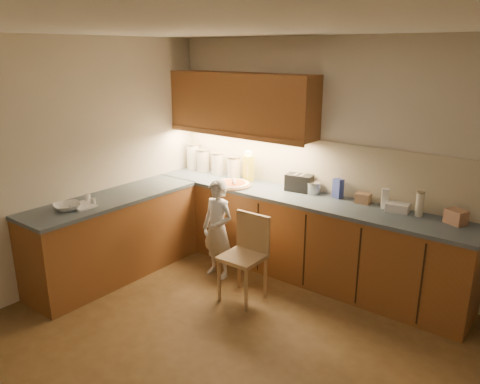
{
  "coord_description": "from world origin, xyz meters",
  "views": [
    {
      "loc": [
        2.13,
        -2.56,
        2.45
      ],
      "look_at": [
        -0.8,
        1.2,
        1.0
      ],
      "focal_mm": 35.0,
      "sensor_mm": 36.0,
      "label": 1
    }
  ],
  "objects": [
    {
      "name": "card_box_a",
      "position": [
        0.3,
        1.88,
        0.97
      ],
      "size": [
        0.16,
        0.12,
        0.11
      ],
      "primitive_type": "cube",
      "rotation": [
        0.0,
        0.0,
        0.07
      ],
      "color": "tan",
      "rests_on": "l_counter"
    },
    {
      "name": "pizza_on_board",
      "position": [
        -1.19,
        1.55,
        0.94
      ],
      "size": [
        0.45,
        0.45,
        0.18
      ],
      "rotation": [
        0.0,
        0.0,
        -0.02
      ],
      "color": "#A17950",
      "rests_on": "l_counter"
    },
    {
      "name": "card_box_b",
      "position": [
        1.22,
        1.83,
        0.99
      ],
      "size": [
        0.21,
        0.19,
        0.13
      ],
      "primitive_type": "cube",
      "rotation": [
        0.0,
        0.0,
        -0.42
      ],
      "color": "tan",
      "rests_on": "l_counter"
    },
    {
      "name": "spice_jar_b",
      "position": [
        -1.88,
        0.12,
        0.96
      ],
      "size": [
        0.06,
        0.06,
        0.07
      ],
      "primitive_type": "cylinder",
      "rotation": [
        0.0,
        0.0,
        0.19
      ],
      "color": "silver",
      "rests_on": "l_counter"
    },
    {
      "name": "l_counter",
      "position": [
        -0.92,
        1.25,
        0.46
      ],
      "size": [
        3.77,
        2.62,
        0.92
      ],
      "color": "brown",
      "rests_on": "ground"
    },
    {
      "name": "blue_box",
      "position": [
        0.0,
        1.89,
        1.02
      ],
      "size": [
        0.12,
        0.1,
        0.21
      ],
      "primitive_type": "cube",
      "rotation": [
        0.0,
        0.0,
        -0.29
      ],
      "color": "#3545A0",
      "rests_on": "l_counter"
    },
    {
      "name": "spice_jar_a",
      "position": [
        -2.01,
        0.15,
        0.96
      ],
      "size": [
        0.08,
        0.08,
        0.09
      ],
      "primitive_type": "cylinder",
      "rotation": [
        0.0,
        0.0,
        -0.23
      ],
      "color": "white",
      "rests_on": "l_counter"
    },
    {
      "name": "upper_cabinets",
      "position": [
        -1.27,
        1.82,
        1.85
      ],
      "size": [
        1.95,
        0.36,
        0.73
      ],
      "color": "brown",
      "rests_on": "ground"
    },
    {
      "name": "mixing_bowl",
      "position": [
        -1.95,
        -0.13,
        0.95
      ],
      "size": [
        0.33,
        0.33,
        0.06
      ],
      "primitive_type": "imported",
      "rotation": [
        0.0,
        0.0,
        -0.35
      ],
      "color": "white",
      "rests_on": "l_counter"
    },
    {
      "name": "dough_cloth",
      "position": [
        -1.92,
        0.02,
        0.93
      ],
      "size": [
        0.28,
        0.23,
        0.02
      ],
      "primitive_type": "cube",
      "rotation": [
        0.0,
        0.0,
        -0.08
      ],
      "color": "silver",
      "rests_on": "l_counter"
    },
    {
      "name": "canister_d",
      "position": [
        -1.39,
        1.84,
        1.06
      ],
      "size": [
        0.17,
        0.17,
        0.28
      ],
      "rotation": [
        0.0,
        0.0,
        0.05
      ],
      "color": "white",
      "rests_on": "l_counter"
    },
    {
      "name": "room",
      "position": [
        0.0,
        0.0,
        1.68
      ],
      "size": [
        4.54,
        4.5,
        2.62
      ],
      "color": "brown",
      "rests_on": "ground"
    },
    {
      "name": "tall_jar",
      "position": [
        0.88,
        1.84,
        1.04
      ],
      "size": [
        0.08,
        0.08,
        0.25
      ],
      "rotation": [
        0.0,
        0.0,
        0.3
      ],
      "color": "white",
      "rests_on": "l_counter"
    },
    {
      "name": "canister_b",
      "position": [
        -1.92,
        1.84,
        1.07
      ],
      "size": [
        0.17,
        0.17,
        0.3
      ],
      "rotation": [
        0.0,
        0.0,
        -0.06
      ],
      "color": "silver",
      "rests_on": "l_counter"
    },
    {
      "name": "wooden_chair",
      "position": [
        -0.48,
        0.9,
        0.51
      ],
      "size": [
        0.4,
        0.4,
        0.88
      ],
      "rotation": [
        0.0,
        0.0,
        0.02
      ],
      "color": "tan",
      "rests_on": "ground"
    },
    {
      "name": "flat_pack",
      "position": [
        0.67,
        1.84,
        0.96
      ],
      "size": [
        0.23,
        0.18,
        0.09
      ],
      "primitive_type": "cube",
      "rotation": [
        0.0,
        0.0,
        0.12
      ],
      "color": "white",
      "rests_on": "l_counter"
    },
    {
      "name": "canister_c",
      "position": [
        -1.66,
        1.84,
        1.07
      ],
      "size": [
        0.15,
        0.15,
        0.29
      ],
      "rotation": [
        0.0,
        0.0,
        -0.08
      ],
      "color": "white",
      "rests_on": "l_counter"
    },
    {
      "name": "oil_jug",
      "position": [
        -1.17,
        1.84,
        1.09
      ],
      "size": [
        0.15,
        0.13,
        0.37
      ],
      "rotation": [
        0.0,
        0.0,
        -0.42
      ],
      "color": "gold",
      "rests_on": "l_counter"
    },
    {
      "name": "steel_pot",
      "position": [
        -0.28,
        1.87,
        0.99
      ],
      "size": [
        0.17,
        0.17,
        0.13
      ],
      "color": "#AAAAAF",
      "rests_on": "l_counter"
    },
    {
      "name": "toaster",
      "position": [
        -0.46,
        1.85,
        1.02
      ],
      "size": [
        0.32,
        0.22,
        0.19
      ],
      "rotation": [
        0.0,
        0.0,
        0.16
      ],
      "color": "black",
      "rests_on": "l_counter"
    },
    {
      "name": "white_bottle",
      "position": [
        0.53,
        1.86,
        1.02
      ],
      "size": [
        0.09,
        0.09,
        0.2
      ],
      "primitive_type": "cube",
      "rotation": [
        0.0,
        0.0,
        0.43
      ],
      "color": "white",
      "rests_on": "l_counter"
    },
    {
      "name": "canister_a",
      "position": [
        -2.1,
        1.85,
        1.1
      ],
      "size": [
        0.17,
        0.17,
        0.35
      ],
      "rotation": [
        0.0,
        0.0,
        0.01
      ],
      "color": "silver",
      "rests_on": "l_counter"
    },
    {
      "name": "child",
      "position": [
        -1.02,
        1.09,
        0.56
      ],
      "size": [
        0.42,
        0.29,
        1.11
      ],
      "primitive_type": "imported",
      "rotation": [
        0.0,
        0.0,
        -0.05
      ],
      "color": "silver",
      "rests_on": "ground"
    },
    {
      "name": "backsplash",
      "position": [
        -0.38,
        1.99,
        1.21
      ],
      "size": [
        3.75,
        0.02,
        0.58
      ],
      "primitive_type": "cube",
      "color": "beige",
      "rests_on": "l_counter"
    }
  ]
}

